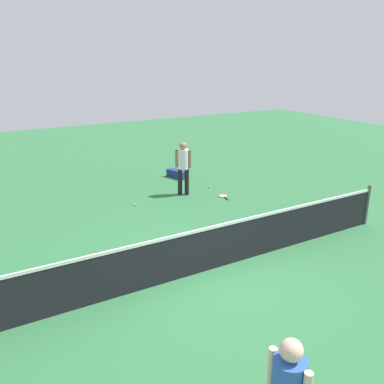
# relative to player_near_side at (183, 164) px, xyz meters

# --- Properties ---
(ground_plane) EXTENTS (40.00, 40.00, 0.00)m
(ground_plane) POSITION_rel_player_near_side_xyz_m (2.08, 4.59, -1.01)
(ground_plane) COLOR #2D6B3D
(court_net) EXTENTS (10.09, 0.09, 1.07)m
(court_net) POSITION_rel_player_near_side_xyz_m (2.08, 4.59, -0.51)
(court_net) COLOR #4C4C51
(court_net) RESTS_ON ground_plane
(player_near_side) EXTENTS (0.48, 0.48, 1.70)m
(player_near_side) POSITION_rel_player_near_side_xyz_m (0.00, 0.00, 0.00)
(player_near_side) COLOR black
(player_near_side) RESTS_ON ground_plane
(tennis_racket_near_player) EXTENTS (0.39, 0.61, 0.03)m
(tennis_racket_near_player) POSITION_rel_player_near_side_xyz_m (-0.99, 0.82, -1.00)
(tennis_racket_near_player) COLOR red
(tennis_racket_near_player) RESTS_ON ground_plane
(tennis_ball_near_player) EXTENTS (0.07, 0.07, 0.07)m
(tennis_ball_near_player) POSITION_rel_player_near_side_xyz_m (-1.10, -0.18, -0.98)
(tennis_ball_near_player) COLOR #C6E033
(tennis_ball_near_player) RESTS_ON ground_plane
(tennis_ball_by_net) EXTENTS (0.07, 0.07, 0.07)m
(tennis_ball_by_net) POSITION_rel_player_near_side_xyz_m (1.75, 0.20, -0.98)
(tennis_ball_by_net) COLOR #C6E033
(tennis_ball_by_net) RESTS_ON ground_plane
(tennis_ball_midcourt) EXTENTS (0.07, 0.07, 0.07)m
(tennis_ball_midcourt) POSITION_rel_player_near_side_xyz_m (3.33, 3.26, -0.98)
(tennis_ball_midcourt) COLOR #C6E033
(tennis_ball_midcourt) RESTS_ON ground_plane
(equipment_bag) EXTENTS (0.51, 0.85, 0.28)m
(equipment_bag) POSITION_rel_player_near_side_xyz_m (-0.73, -1.84, -0.87)
(equipment_bag) COLOR navy
(equipment_bag) RESTS_ON ground_plane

